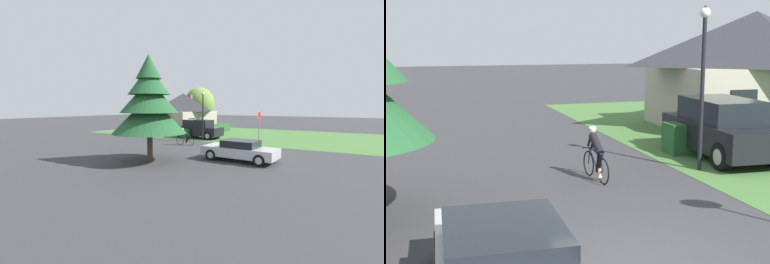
{
  "view_description": "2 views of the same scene",
  "coord_description": "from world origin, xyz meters",
  "views": [
    {
      "loc": [
        -16.98,
        -6.48,
        3.31
      ],
      "look_at": [
        -1.14,
        3.36,
        1.42
      ],
      "focal_mm": 24.0,
      "sensor_mm": 36.0,
      "label": 1
    },
    {
      "loc": [
        -3.52,
        -7.87,
        3.77
      ],
      "look_at": [
        0.51,
        5.09,
        1.4
      ],
      "focal_mm": 50.0,
      "sensor_mm": 36.0,
      "label": 2
    }
  ],
  "objects": [
    {
      "name": "ground_plane",
      "position": [
        0.0,
        0.0,
        0.0
      ],
      "size": [
        140.0,
        140.0,
        0.0
      ],
      "primitive_type": "plane",
      "color": "#38383A"
    },
    {
      "name": "grass_verge_right",
      "position": [
        11.73,
        4.0,
        0.01
      ],
      "size": [
        16.0,
        36.0,
        0.01
      ],
      "primitive_type": "cube",
      "color": "#477538",
      "rests_on": "ground"
    },
    {
      "name": "cottage_house",
      "position": [
        10.63,
        12.0,
        2.57
      ],
      "size": [
        8.71,
        6.44,
        4.95
      ],
      "rotation": [
        0.0,
        0.0,
        -0.05
      ],
      "color": "#B2A893",
      "rests_on": "ground"
    },
    {
      "name": "hedge_row",
      "position": [
        9.75,
        7.82,
        0.51
      ],
      "size": [
        10.58,
        0.9,
        1.02
      ],
      "primitive_type": "cube",
      "color": "#285B2D",
      "rests_on": "ground"
    },
    {
      "name": "sedan_left_lane",
      "position": [
        -2.42,
        -0.85,
        0.65
      ],
      "size": [
        2.04,
        4.52,
        1.27
      ],
      "rotation": [
        0.0,
        0.0,
        1.53
      ],
      "color": "#BCBCC1",
      "rests_on": "ground"
    },
    {
      "name": "cyclist",
      "position": [
        1.13,
        5.45,
        0.69
      ],
      "size": [
        0.44,
        1.69,
        1.45
      ],
      "rotation": [
        0.0,
        0.0,
        1.65
      ],
      "color": "black",
      "rests_on": "ground"
    },
    {
      "name": "parked_suv_right",
      "position": [
        5.9,
        6.93,
        0.93
      ],
      "size": [
        2.26,
        4.96,
        1.89
      ],
      "rotation": [
        0.0,
        0.0,
        1.52
      ],
      "color": "black",
      "rests_on": "ground"
    },
    {
      "name": "stop_sign",
      "position": [
        4.11,
        0.02,
        2.08
      ],
      "size": [
        0.74,
        0.07,
        2.93
      ],
      "rotation": [
        0.0,
        0.0,
        3.15
      ],
      "color": "gray",
      "rests_on": "ground"
    },
    {
      "name": "street_lamp",
      "position": [
        4.35,
        5.54,
        2.94
      ],
      "size": [
        0.3,
        0.3,
        4.7
      ],
      "color": "black",
      "rests_on": "ground"
    },
    {
      "name": "conifer_tall_near",
      "position": [
        -5.31,
        3.75,
        3.49
      ],
      "size": [
        4.44,
        4.44,
        6.33
      ],
      "color": "#4C3823",
      "rests_on": "ground"
    },
    {
      "name": "deciduous_tree_right",
      "position": [
        16.94,
        13.25,
        3.77
      ],
      "size": [
        4.52,
        4.52,
        6.15
      ],
      "color": "#4C3823",
      "rests_on": "ground"
    }
  ]
}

